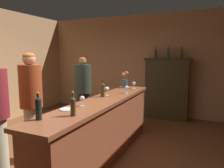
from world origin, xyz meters
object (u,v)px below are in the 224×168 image
object	(u,v)px
wine_bottle_rose	(103,89)
wine_glass_mid	(127,88)
display_cabinet	(167,87)
patron_in_grey	(31,102)
cheese_plate	(67,109)
bar_counter	(103,129)
display_bottle_center	(181,53)
wine_bottle_merlot	(73,105)
flower_arrangement	(125,79)
wine_glass_front	(82,99)
wine_glass_spare	(107,89)
display_bottle_midleft	(168,53)
wine_glass_rear	(134,84)
patron_redhead	(83,90)
wine_bottle_chardonnay	(38,107)
display_bottle_left	(156,53)

from	to	relation	value
wine_bottle_rose	wine_glass_mid	bearing A→B (deg)	61.95
display_cabinet	patron_in_grey	bearing A→B (deg)	-115.79
cheese_plate	wine_bottle_rose	bearing A→B (deg)	87.83
bar_counter	display_bottle_center	xyz separation A→B (m)	(0.86, 2.70, 1.24)
wine_bottle_merlot	flower_arrangement	bearing A→B (deg)	95.80
wine_glass_front	wine_glass_spare	world-z (taller)	wine_glass_spare
bar_counter	wine_bottle_rose	size ratio (longest dim) A/B	10.30
wine_bottle_merlot	wine_glass_front	xyz separation A→B (m)	(-0.16, 0.45, -0.02)
flower_arrangement	display_bottle_midleft	bearing A→B (deg)	64.03
wine_glass_rear	display_bottle_midleft	bearing A→B (deg)	72.41
display_bottle_midleft	display_bottle_center	distance (m)	0.33
wine_glass_front	patron_in_grey	xyz separation A→B (m)	(-0.94, -0.01, -0.13)
wine_bottle_rose	wine_glass_mid	size ratio (longest dim) A/B	2.18
bar_counter	display_bottle_center	size ratio (longest dim) A/B	10.51
wine_bottle_merlot	wine_glass_rear	world-z (taller)	wine_bottle_merlot
display_cabinet	wine_glass_spare	size ratio (longest dim) A/B	10.46
wine_glass_front	cheese_plate	world-z (taller)	wine_glass_front
bar_counter	patron_in_grey	size ratio (longest dim) A/B	1.82
wine_glass_front	patron_redhead	world-z (taller)	patron_redhead
bar_counter	display_cabinet	distance (m)	2.77
wine_bottle_chardonnay	flower_arrangement	world-z (taller)	flower_arrangement
wine_glass_spare	display_bottle_midleft	xyz separation A→B (m)	(0.62, 2.35, 0.65)
flower_arrangement	patron_redhead	distance (m)	1.01
wine_glass_front	wine_glass_rear	xyz separation A→B (m)	(0.16, 1.78, 0.00)
patron_redhead	wine_glass_mid	bearing A→B (deg)	15.45
wine_bottle_chardonnay	flower_arrangement	bearing A→B (deg)	89.46
bar_counter	display_bottle_midleft	world-z (taller)	display_bottle_midleft
bar_counter	wine_bottle_rose	world-z (taller)	wine_bottle_rose
display_cabinet	wine_glass_mid	xyz separation A→B (m)	(-0.38, -2.01, 0.25)
wine_glass_spare	display_bottle_left	bearing A→B (deg)	82.72
flower_arrangement	cheese_plate	size ratio (longest dim) A/B	1.80
cheese_plate	display_bottle_midleft	size ratio (longest dim) A/B	0.62
display_bottle_center	patron_in_grey	world-z (taller)	display_bottle_center
wine_bottle_chardonnay	patron_in_grey	world-z (taller)	patron_in_grey
wine_bottle_chardonnay	wine_glass_rear	xyz separation A→B (m)	(0.24, 2.51, -0.04)
bar_counter	wine_glass_spare	xyz separation A→B (m)	(-0.09, 0.34, 0.61)
display_bottle_left	wine_bottle_merlot	bearing A→B (deg)	-91.78
wine_bottle_chardonnay	cheese_plate	bearing A→B (deg)	87.77
display_cabinet	wine_bottle_rose	size ratio (longest dim) A/B	5.27
wine_glass_mid	display_bottle_center	world-z (taller)	display_bottle_center
display_bottle_left	patron_in_grey	distance (m)	3.50
bar_counter	wine_bottle_merlot	xyz separation A→B (m)	(0.09, -0.94, 0.61)
cheese_plate	bar_counter	bearing A→B (deg)	79.18
wine_bottle_chardonnay	patron_redhead	distance (m)	2.55
display_bottle_midleft	wine_bottle_rose	bearing A→B (deg)	-104.34
display_cabinet	display_bottle_center	xyz separation A→B (m)	(0.33, 0.00, 0.90)
display_bottle_left	patron_in_grey	bearing A→B (deg)	-110.90
bar_counter	wine_glass_spare	size ratio (longest dim) A/B	20.43
bar_counter	patron_in_grey	world-z (taller)	patron_in_grey
wine_bottle_rose	flower_arrangement	xyz separation A→B (m)	(-0.03, 1.12, 0.05)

